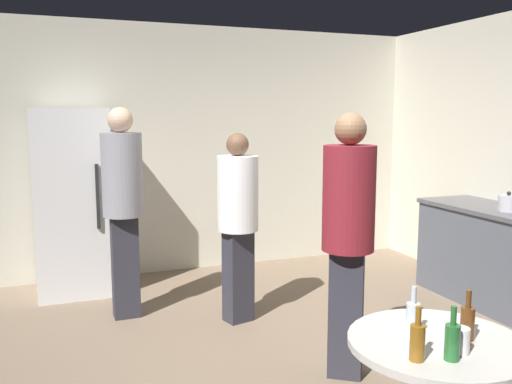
# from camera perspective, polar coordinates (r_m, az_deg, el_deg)

# --- Properties ---
(ground_plane) EXTENTS (5.20, 5.20, 0.10)m
(ground_plane) POSITION_cam_1_polar(r_m,az_deg,el_deg) (4.02, 3.45, -18.27)
(ground_plane) COLOR #7A6651
(wall_back) EXTENTS (5.32, 0.06, 2.70)m
(wall_back) POSITION_cam_1_polar(r_m,az_deg,el_deg) (6.11, -6.58, 4.43)
(wall_back) COLOR beige
(wall_back) RESTS_ON ground_plane
(refrigerator) EXTENTS (0.70, 0.68, 1.80)m
(refrigerator) POSITION_cam_1_polar(r_m,az_deg,el_deg) (5.55, -18.69, -0.99)
(refrigerator) COLOR white
(refrigerator) RESTS_ON ground_plane
(kettle) EXTENTS (0.24, 0.17, 0.18)m
(kettle) POSITION_cam_1_polar(r_m,az_deg,el_deg) (5.23, 24.99, -1.06)
(kettle) COLOR #B2B2B7
(kettle) RESTS_ON kitchen_counter
(foreground_table) EXTENTS (0.80, 0.80, 0.73)m
(foreground_table) POSITION_cam_1_polar(r_m,az_deg,el_deg) (2.69, 18.43, -16.59)
(foreground_table) COLOR beige
(foreground_table) RESTS_ON ground_plane
(beer_bottle_amber) EXTENTS (0.06, 0.06, 0.23)m
(beer_bottle_amber) POSITION_cam_1_polar(r_m,az_deg,el_deg) (2.39, 16.58, -14.76)
(beer_bottle_amber) COLOR #8C5919
(beer_bottle_amber) RESTS_ON foreground_table
(beer_bottle_brown) EXTENTS (0.06, 0.06, 0.23)m
(beer_bottle_brown) POSITION_cam_1_polar(r_m,az_deg,el_deg) (2.66, 21.31, -12.59)
(beer_bottle_brown) COLOR #593314
(beer_bottle_brown) RESTS_ON foreground_table
(beer_bottle_green) EXTENTS (0.06, 0.06, 0.23)m
(beer_bottle_green) POSITION_cam_1_polar(r_m,az_deg,el_deg) (2.44, 19.91, -14.45)
(beer_bottle_green) COLOR #26662D
(beer_bottle_green) RESTS_ON foreground_table
(beer_bottle_clear) EXTENTS (0.06, 0.06, 0.23)m
(beer_bottle_clear) POSITION_cam_1_polar(r_m,az_deg,el_deg) (2.64, 16.14, -12.53)
(beer_bottle_clear) COLOR silver
(beer_bottle_clear) RESTS_ON foreground_table
(plastic_cup_white) EXTENTS (0.08, 0.08, 0.11)m
(plastic_cup_white) POSITION_cam_1_polar(r_m,az_deg,el_deg) (2.53, 20.63, -14.36)
(plastic_cup_white) COLOR white
(plastic_cup_white) RESTS_ON foreground_table
(person_in_maroon_shirt) EXTENTS (0.47, 0.47, 1.75)m
(person_in_maroon_shirt) POSITION_cam_1_polar(r_m,az_deg,el_deg) (3.57, 9.65, -3.46)
(person_in_maroon_shirt) COLOR #2D2D38
(person_in_maroon_shirt) RESTS_ON ground_plane
(person_in_white_shirt) EXTENTS (0.42, 0.42, 1.59)m
(person_in_white_shirt) POSITION_cam_1_polar(r_m,az_deg,el_deg) (4.50, -1.92, -2.25)
(person_in_white_shirt) COLOR #2D2D38
(person_in_white_shirt) RESTS_ON ground_plane
(person_in_gray_shirt) EXTENTS (0.35, 0.35, 1.80)m
(person_in_gray_shirt) POSITION_cam_1_polar(r_m,az_deg,el_deg) (4.71, -13.81, -0.38)
(person_in_gray_shirt) COLOR #2D2D38
(person_in_gray_shirt) RESTS_ON ground_plane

